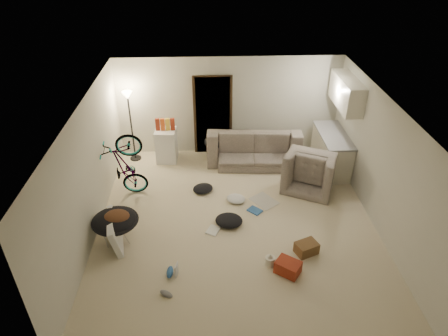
{
  "coord_description": "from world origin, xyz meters",
  "views": [
    {
      "loc": [
        -0.53,
        -6.25,
        5.22
      ],
      "look_at": [
        -0.22,
        0.6,
        0.93
      ],
      "focal_mm": 32.0,
      "sensor_mm": 36.0,
      "label": 1
    }
  ],
  "objects_px": {
    "kitchen_counter": "(331,152)",
    "floor_lamp": "(129,112)",
    "drink_case_a": "(306,248)",
    "bicycle": "(128,180)",
    "tv_box": "(115,231)",
    "drink_case_b": "(288,267)",
    "armchair": "(312,171)",
    "mini_fridge": "(167,145)",
    "saucer_chair": "(116,224)",
    "sofa": "(253,149)",
    "juicer": "(270,260)"
  },
  "relations": [
    {
      "from": "kitchen_counter",
      "to": "floor_lamp",
      "type": "bearing_deg",
      "value": 172.34
    },
    {
      "from": "floor_lamp",
      "to": "kitchen_counter",
      "type": "xyz_separation_m",
      "value": [
        4.83,
        -0.65,
        -0.87
      ]
    },
    {
      "from": "drink_case_b",
      "to": "juicer",
      "type": "distance_m",
      "value": 0.34
    },
    {
      "from": "tv_box",
      "to": "drink_case_a",
      "type": "distance_m",
      "value": 3.55
    },
    {
      "from": "mini_fridge",
      "to": "sofa",
      "type": "bearing_deg",
      "value": 0.74
    },
    {
      "from": "floor_lamp",
      "to": "saucer_chair",
      "type": "bearing_deg",
      "value": -88.11
    },
    {
      "from": "kitchen_counter",
      "to": "sofa",
      "type": "distance_m",
      "value": 1.89
    },
    {
      "from": "kitchen_counter",
      "to": "drink_case_a",
      "type": "relative_size",
      "value": 3.84
    },
    {
      "from": "sofa",
      "to": "drink_case_b",
      "type": "relative_size",
      "value": 5.57
    },
    {
      "from": "kitchen_counter",
      "to": "armchair",
      "type": "xyz_separation_m",
      "value": [
        -0.62,
        -0.68,
        -0.09
      ]
    },
    {
      "from": "sofa",
      "to": "saucer_chair",
      "type": "distance_m",
      "value": 4.05
    },
    {
      "from": "armchair",
      "to": "mini_fridge",
      "type": "bearing_deg",
      "value": 5.45
    },
    {
      "from": "floor_lamp",
      "to": "tv_box",
      "type": "distance_m",
      "value": 3.31
    },
    {
      "from": "bicycle",
      "to": "tv_box",
      "type": "relative_size",
      "value": 1.82
    },
    {
      "from": "tv_box",
      "to": "drink_case_b",
      "type": "bearing_deg",
      "value": -27.31
    },
    {
      "from": "sofa",
      "to": "armchair",
      "type": "distance_m",
      "value": 1.66
    },
    {
      "from": "juicer",
      "to": "mini_fridge",
      "type": "bearing_deg",
      "value": 119.15
    },
    {
      "from": "floor_lamp",
      "to": "sofa",
      "type": "height_order",
      "value": "floor_lamp"
    },
    {
      "from": "kitchen_counter",
      "to": "drink_case_a",
      "type": "height_order",
      "value": "kitchen_counter"
    },
    {
      "from": "mini_fridge",
      "to": "drink_case_a",
      "type": "relative_size",
      "value": 2.16
    },
    {
      "from": "bicycle",
      "to": "tv_box",
      "type": "bearing_deg",
      "value": 177.02
    },
    {
      "from": "tv_box",
      "to": "drink_case_b",
      "type": "height_order",
      "value": "tv_box"
    },
    {
      "from": "tv_box",
      "to": "drink_case_b",
      "type": "distance_m",
      "value": 3.22
    },
    {
      "from": "floor_lamp",
      "to": "juicer",
      "type": "distance_m",
      "value": 4.96
    },
    {
      "from": "armchair",
      "to": "drink_case_a",
      "type": "xyz_separation_m",
      "value": [
        -0.59,
        -2.23,
        -0.24
      ]
    },
    {
      "from": "armchair",
      "to": "drink_case_a",
      "type": "distance_m",
      "value": 2.32
    },
    {
      "from": "drink_case_a",
      "to": "juicer",
      "type": "distance_m",
      "value": 0.76
    },
    {
      "from": "bicycle",
      "to": "juicer",
      "type": "xyz_separation_m",
      "value": [
        2.81,
        -2.22,
        -0.32
      ]
    },
    {
      "from": "bicycle",
      "to": "drink_case_b",
      "type": "height_order",
      "value": "bicycle"
    },
    {
      "from": "floor_lamp",
      "to": "drink_case_a",
      "type": "xyz_separation_m",
      "value": [
        3.62,
        -3.56,
        -1.2
      ]
    },
    {
      "from": "floor_lamp",
      "to": "tv_box",
      "type": "relative_size",
      "value": 2.04
    },
    {
      "from": "sofa",
      "to": "drink_case_a",
      "type": "relative_size",
      "value": 5.83
    },
    {
      "from": "mini_fridge",
      "to": "drink_case_a",
      "type": "xyz_separation_m",
      "value": [
        2.79,
        -3.46,
        -0.31
      ]
    },
    {
      "from": "kitchen_counter",
      "to": "saucer_chair",
      "type": "xyz_separation_m",
      "value": [
        -4.73,
        -2.39,
        -0.07
      ]
    },
    {
      "from": "kitchen_counter",
      "to": "drink_case_a",
      "type": "distance_m",
      "value": 3.17
    },
    {
      "from": "floor_lamp",
      "to": "drink_case_b",
      "type": "xyz_separation_m",
      "value": [
        3.19,
        -4.03,
        -1.19
      ]
    },
    {
      "from": "mini_fridge",
      "to": "saucer_chair",
      "type": "bearing_deg",
      "value": -100.47
    },
    {
      "from": "bicycle",
      "to": "saucer_chair",
      "type": "relative_size",
      "value": 1.85
    },
    {
      "from": "floor_lamp",
      "to": "drink_case_a",
      "type": "bearing_deg",
      "value": -44.55
    },
    {
      "from": "floor_lamp",
      "to": "drink_case_a",
      "type": "relative_size",
      "value": 4.63
    },
    {
      "from": "mini_fridge",
      "to": "drink_case_a",
      "type": "height_order",
      "value": "mini_fridge"
    },
    {
      "from": "tv_box",
      "to": "drink_case_a",
      "type": "xyz_separation_m",
      "value": [
        3.52,
        -0.41,
        -0.18
      ]
    },
    {
      "from": "armchair",
      "to": "mini_fridge",
      "type": "height_order",
      "value": "mini_fridge"
    },
    {
      "from": "kitchen_counter",
      "to": "bicycle",
      "type": "xyz_separation_m",
      "value": [
        -4.73,
        -0.96,
        -0.02
      ]
    },
    {
      "from": "bicycle",
      "to": "floor_lamp",
      "type": "bearing_deg",
      "value": 0.56
    },
    {
      "from": "armchair",
      "to": "saucer_chair",
      "type": "relative_size",
      "value": 1.24
    },
    {
      "from": "drink_case_a",
      "to": "drink_case_b",
      "type": "relative_size",
      "value": 0.96
    },
    {
      "from": "saucer_chair",
      "to": "drink_case_b",
      "type": "relative_size",
      "value": 2.13
    },
    {
      "from": "saucer_chair",
      "to": "sofa",
      "type": "bearing_deg",
      "value": 44.44
    },
    {
      "from": "armchair",
      "to": "drink_case_b",
      "type": "bearing_deg",
      "value": 94.78
    }
  ]
}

